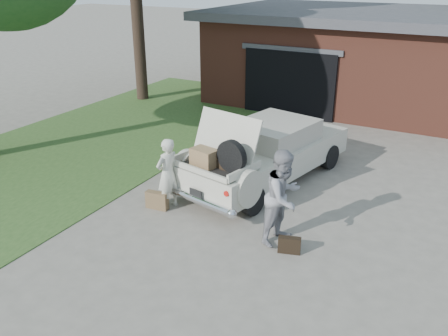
% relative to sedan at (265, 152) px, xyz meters
% --- Properties ---
extents(ground, '(90.00, 90.00, 0.00)m').
position_rel_sedan_xyz_m(ground, '(0.03, -2.70, -0.72)').
color(ground, gray).
rests_on(ground, ground).
extents(grass_strip, '(6.00, 16.00, 0.02)m').
position_rel_sedan_xyz_m(grass_strip, '(-5.47, 0.30, -0.71)').
color(grass_strip, '#2D4C1E').
rests_on(grass_strip, ground).
extents(house, '(12.80, 7.80, 3.30)m').
position_rel_sedan_xyz_m(house, '(1.01, 8.78, 0.96)').
color(house, brown).
rests_on(house, ground).
extents(sedan, '(2.85, 5.14, 1.95)m').
position_rel_sedan_xyz_m(sedan, '(0.00, 0.00, 0.00)').
color(sedan, beige).
rests_on(sedan, ground).
extents(woman_left, '(0.50, 0.64, 1.55)m').
position_rel_sedan_xyz_m(woman_left, '(-1.21, -2.27, 0.06)').
color(woman_left, beige).
rests_on(woman_left, ground).
extents(woman_right, '(0.88, 1.02, 1.81)m').
position_rel_sedan_xyz_m(woman_right, '(1.40, -2.35, 0.19)').
color(woman_right, gray).
rests_on(woman_right, ground).
extents(suitcase_left, '(0.50, 0.20, 0.38)m').
position_rel_sedan_xyz_m(suitcase_left, '(-1.40, -2.44, -0.53)').
color(suitcase_left, brown).
rests_on(suitcase_left, ground).
extents(suitcase_right, '(0.43, 0.24, 0.31)m').
position_rel_sedan_xyz_m(suitcase_right, '(1.69, -2.69, -0.56)').
color(suitcase_right, black).
rests_on(suitcase_right, ground).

